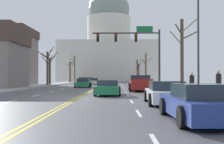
# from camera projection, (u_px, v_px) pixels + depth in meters

# --- Properties ---
(ground) EXTENTS (20.00, 180.00, 0.20)m
(ground) POSITION_uv_depth(u_px,v_px,m) (79.00, 97.00, 19.82)
(ground) COLOR #4C4C51
(signal_gantry) EXTENTS (7.91, 0.41, 7.19)m
(signal_gantry) POSITION_uv_depth(u_px,v_px,m) (136.00, 43.00, 33.31)
(signal_gantry) COLOR #28282D
(signal_gantry) RESTS_ON ground
(street_lamp_right) EXTENTS (2.48, 0.24, 8.80)m
(street_lamp_right) POSITION_uv_depth(u_px,v_px,m) (194.00, 20.00, 19.50)
(street_lamp_right) COLOR #333338
(street_lamp_right) RESTS_ON ground
(capitol_building) EXTENTS (30.80, 23.14, 33.00)m
(capitol_building) POSITION_uv_depth(u_px,v_px,m) (109.00, 48.00, 95.27)
(capitol_building) COLOR beige
(capitol_building) RESTS_ON ground
(pickup_truck_near_00) EXTENTS (2.44, 5.69, 1.59)m
(pickup_truck_near_00) POSITION_uv_depth(u_px,v_px,m) (140.00, 84.00, 28.75)
(pickup_truck_near_00) COLOR maroon
(pickup_truck_near_00) RESTS_ON ground
(sedan_near_01) EXTENTS (1.95, 4.51, 1.17)m
(sedan_near_01) POSITION_uv_depth(u_px,v_px,m) (108.00, 88.00, 22.06)
(sedan_near_01) COLOR #1E7247
(sedan_near_01) RESTS_ON ground
(sedan_near_02) EXTENTS (2.15, 4.74, 1.21)m
(sedan_near_02) POSITION_uv_depth(u_px,v_px,m) (166.00, 93.00, 15.11)
(sedan_near_02) COLOR silver
(sedan_near_02) RESTS_ON ground
(sedan_near_03) EXTENTS (2.00, 4.68, 1.21)m
(sedan_near_03) POSITION_uv_depth(u_px,v_px,m) (198.00, 104.00, 9.25)
(sedan_near_03) COLOR navy
(sedan_near_03) RESTS_ON ground
(sedan_oncoming_00) EXTENTS (2.08, 4.29, 1.19)m
(sedan_oncoming_00) POSITION_uv_depth(u_px,v_px,m) (83.00, 83.00, 38.45)
(sedan_oncoming_00) COLOR #1E7247
(sedan_oncoming_00) RESTS_ON ground
(sedan_oncoming_01) EXTENTS (2.17, 4.27, 1.19)m
(sedan_oncoming_01) POSITION_uv_depth(u_px,v_px,m) (93.00, 82.00, 51.07)
(sedan_oncoming_01) COLOR silver
(sedan_oncoming_01) RESTS_ON ground
(sedan_oncoming_02) EXTENTS (2.08, 4.48, 1.29)m
(sedan_oncoming_02) POSITION_uv_depth(u_px,v_px,m) (83.00, 80.00, 64.97)
(sedan_oncoming_02) COLOR #B71414
(sedan_oncoming_02) RESTS_ON ground
(sedan_oncoming_03) EXTENTS (2.05, 4.64, 1.25)m
(sedan_oncoming_03) POSITION_uv_depth(u_px,v_px,m) (89.00, 80.00, 78.31)
(sedan_oncoming_03) COLOR navy
(sedan_oncoming_03) RESTS_ON ground
(bare_tree_00) EXTENTS (1.50, 2.45, 4.95)m
(bare_tree_00) POSITION_uv_depth(u_px,v_px,m) (139.00, 72.00, 68.54)
(bare_tree_00) COLOR #423328
(bare_tree_00) RESTS_ON ground
(bare_tree_01) EXTENTS (2.40, 1.59, 5.57)m
(bare_tree_01) POSITION_uv_depth(u_px,v_px,m) (50.00, 70.00, 48.82)
(bare_tree_01) COLOR #4C3D2D
(bare_tree_01) RESTS_ON ground
(bare_tree_02) EXTENTS (2.55, 0.73, 6.62)m
(bare_tree_02) POSITION_uv_depth(u_px,v_px,m) (182.00, 53.00, 25.54)
(bare_tree_02) COLOR #4C3D2D
(bare_tree_02) RESTS_ON ground
(bare_tree_03) EXTENTS (1.59, 2.12, 5.19)m
(bare_tree_03) POSITION_uv_depth(u_px,v_px,m) (70.00, 72.00, 66.51)
(bare_tree_03) COLOR brown
(bare_tree_03) RESTS_ON ground
(bare_tree_04) EXTENTS (1.33, 2.61, 5.98)m
(bare_tree_04) POSITION_uv_depth(u_px,v_px,m) (137.00, 70.00, 73.57)
(bare_tree_04) COLOR #4C3D2D
(bare_tree_04) RESTS_ON ground
(bare_tree_05) EXTENTS (2.76, 1.49, 5.92)m
(bare_tree_05) POSITION_uv_depth(u_px,v_px,m) (47.00, 67.00, 44.33)
(bare_tree_05) COLOR #4C3D2D
(bare_tree_05) RESTS_ON ground
(bare_tree_06) EXTENTS (2.45, 2.76, 6.11)m
(bare_tree_06) POSITION_uv_depth(u_px,v_px,m) (146.00, 68.00, 55.04)
(bare_tree_06) COLOR brown
(bare_tree_06) RESTS_ON ground
(bare_tree_07) EXTENTS (1.49, 1.86, 6.80)m
(bare_tree_07) POSITION_uv_depth(u_px,v_px,m) (74.00, 68.00, 71.39)
(bare_tree_07) COLOR #4C3D2D
(bare_tree_07) RESTS_ON ground
(pedestrian_00) EXTENTS (0.35, 0.34, 1.71)m
(pedestrian_00) POSITION_uv_depth(u_px,v_px,m) (219.00, 82.00, 17.96)
(pedestrian_00) COLOR #33333D
(pedestrian_00) RESTS_ON ground
(pedestrian_01) EXTENTS (0.35, 0.34, 1.60)m
(pedestrian_01) POSITION_uv_depth(u_px,v_px,m) (192.00, 83.00, 20.04)
(pedestrian_01) COLOR #4C4238
(pedestrian_01) RESTS_ON ground
(bicycle_parked) EXTENTS (0.12, 1.77, 0.85)m
(bicycle_parked) POSITION_uv_depth(u_px,v_px,m) (204.00, 91.00, 18.38)
(bicycle_parked) COLOR black
(bicycle_parked) RESTS_ON ground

